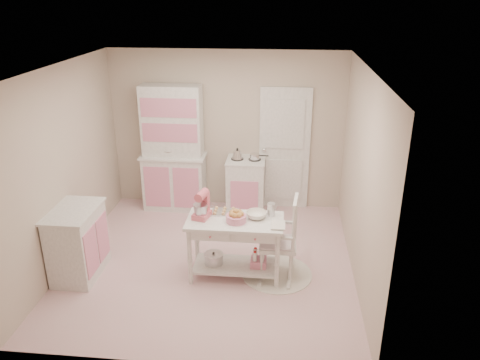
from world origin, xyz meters
name	(u,v)px	position (x,y,z in m)	size (l,w,h in m)	color
room_shell	(208,147)	(0.00, 0.00, 1.65)	(3.84, 3.84, 2.62)	#D0828B
door	(284,149)	(0.95, 1.87, 1.02)	(0.82, 0.05, 2.04)	white
hutch	(173,149)	(-0.86, 1.66, 1.04)	(1.06, 0.50, 2.08)	white
stove	(246,186)	(0.34, 1.61, 0.46)	(0.62, 0.57, 0.92)	white
base_cabinet	(78,243)	(-1.63, -0.45, 0.46)	(0.54, 0.84, 0.92)	white
lace_rug	(277,273)	(0.91, -0.22, 0.01)	(0.92, 0.92, 0.01)	white
rocking_chair	(278,237)	(0.91, -0.22, 0.55)	(0.48, 0.72, 1.10)	white
work_table	(235,248)	(0.37, -0.29, 0.40)	(1.20, 0.60, 0.80)	white
stand_mixer	(201,205)	(-0.05, -0.27, 0.97)	(0.20, 0.28, 0.34)	#D45969
cookie_tray	(225,212)	(0.22, -0.11, 0.81)	(0.34, 0.24, 0.02)	silver
bread_basket	(236,218)	(0.39, -0.34, 0.85)	(0.25, 0.25, 0.09)	pink
mixing_bowl	(256,215)	(0.63, -0.21, 0.84)	(0.26, 0.26, 0.08)	silver
metal_pitcher	(271,209)	(0.81, -0.13, 0.89)	(0.10, 0.10, 0.17)	silver
recipe_book	(271,225)	(0.82, -0.41, 0.81)	(0.17, 0.23, 0.02)	silver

